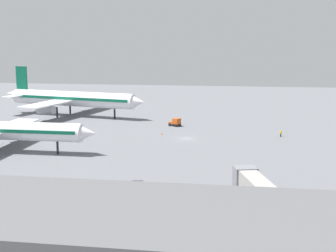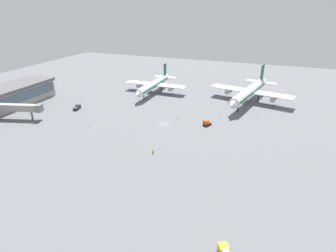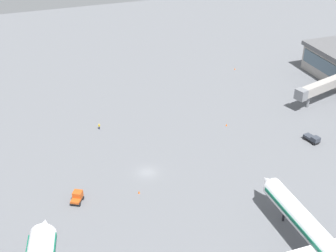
# 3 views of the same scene
# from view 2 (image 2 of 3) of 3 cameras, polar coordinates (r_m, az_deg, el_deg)

# --- Properties ---
(ground) EXTENTS (288.00, 288.00, 0.00)m
(ground) POSITION_cam_2_polar(r_m,az_deg,el_deg) (113.00, -1.08, 0.45)
(ground) COLOR slate
(airplane_at_gate) EXTENTS (43.87, 35.05, 13.38)m
(airplane_at_gate) POSITION_cam_2_polar(r_m,az_deg,el_deg) (152.97, -2.91, 8.77)
(airplane_at_gate) COLOR white
(airplane_at_gate) RESTS_ON ground
(airplane_taxiing) EXTENTS (51.62, 42.00, 15.84)m
(airplane_taxiing) POSITION_cam_2_polar(r_m,az_deg,el_deg) (142.95, 16.85, 7.01)
(airplane_taxiing) COLOR white
(airplane_taxiing) RESTS_ON ground
(baggage_tug) EXTENTS (3.73, 3.43, 2.30)m
(baggage_tug) POSITION_cam_2_polar(r_m,az_deg,el_deg) (112.28, 8.13, 0.67)
(baggage_tug) COLOR black
(baggage_tug) RESTS_ON ground
(pushback_tractor) EXTENTS (4.69, 2.92, 1.90)m
(pushback_tractor) POSITION_cam_2_polar(r_m,az_deg,el_deg) (135.85, -18.58, 3.77)
(pushback_tractor) COLOR black
(pushback_tractor) RESTS_ON ground
(ground_crew_worker) EXTENTS (0.58, 0.40, 1.67)m
(ground_crew_worker) POSITION_cam_2_polar(r_m,az_deg,el_deg) (90.91, -3.19, -5.27)
(ground_crew_worker) COLOR #1E2338
(ground_crew_worker) RESTS_ON ground
(jet_bridge) EXTENTS (8.55, 20.75, 6.74)m
(jet_bridge) POSITION_cam_2_polar(r_m,az_deg,el_deg) (132.50, -28.79, 3.39)
(jet_bridge) COLOR #9E9993
(jet_bridge) RESTS_ON ground
(safety_cone_mid_apron) EXTENTS (0.44, 0.44, 0.60)m
(safety_cone_mid_apron) POSITION_cam_2_polar(r_m,az_deg,el_deg) (114.91, -16.42, -0.02)
(safety_cone_mid_apron) COLOR #EA590C
(safety_cone_mid_apron) RESTS_ON ground
(safety_cone_far_side) EXTENTS (0.44, 0.44, 0.60)m
(safety_cone_far_side) POSITION_cam_2_polar(r_m,az_deg,el_deg) (117.50, 2.03, 1.56)
(safety_cone_far_side) COLOR #EA590C
(safety_cone_far_side) RESTS_ON ground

